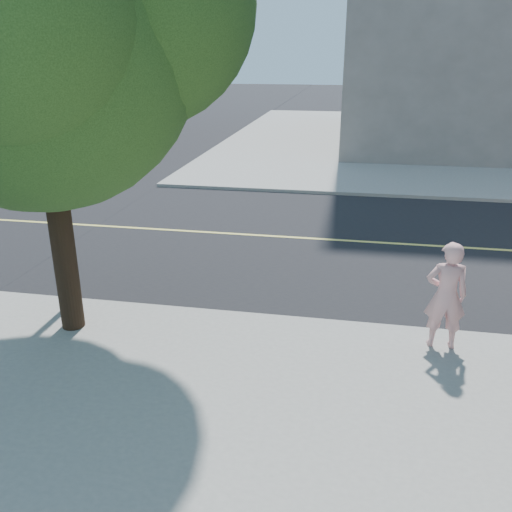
# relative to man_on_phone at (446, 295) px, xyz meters

# --- Properties ---
(ground) EXTENTS (140.00, 140.00, 0.00)m
(ground) POSITION_rel_man_on_phone_xyz_m (-7.19, 0.56, -0.97)
(ground) COLOR black
(ground) RESTS_ON ground
(road_ew) EXTENTS (140.00, 9.00, 0.01)m
(road_ew) POSITION_rel_man_on_phone_xyz_m (-7.19, 5.06, -0.97)
(road_ew) COLOR black
(road_ew) RESTS_ON ground
(sidewalk_ne) EXTENTS (29.00, 25.00, 0.12)m
(sidewalk_ne) POSITION_rel_man_on_phone_xyz_m (6.31, 22.06, -0.91)
(sidewalk_ne) COLOR gray
(sidewalk_ne) RESTS_ON ground
(man_on_phone) EXTENTS (0.63, 0.42, 1.71)m
(man_on_phone) POSITION_rel_man_on_phone_xyz_m (0.00, 0.00, 0.00)
(man_on_phone) COLOR #E3A3A2
(man_on_phone) RESTS_ON sidewalk_se
(street_tree) EXTENTS (5.64, 5.12, 7.48)m
(street_tree) POSITION_rel_man_on_phone_xyz_m (-5.79, -0.45, 3.98)
(street_tree) COLOR black
(street_tree) RESTS_ON sidewalk_se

